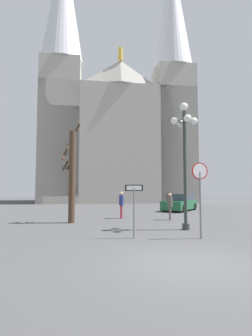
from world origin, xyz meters
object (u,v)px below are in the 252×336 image
Objects in this scene: cathedral at (118,116)px; one_way_arrow_sign at (134,203)px; stop_sign at (200,186)px; pedestrian_walking at (121,202)px; parked_car_near_green at (180,203)px; pedestrian_standing at (170,204)px; bare_tree at (72,174)px; street_lamp at (185,142)px.

cathedral is 30.48m from one_way_arrow_sign.
stop_sign is 1.74× the size of pedestrian_walking.
parked_car_near_green is 7.32m from pedestrian_standing.
cathedral is 25.50m from bare_tree.
street_lamp is 6.72m from pedestrian_walking.
pedestrian_walking is at bearing 156.74° from pedestrian_standing.
pedestrian_walking is (-2.68, 5.23, -3.25)m from street_lamp.
pedestrian_walking is (3.17, 1.93, -1.79)m from bare_tree.
stop_sign is 0.49× the size of street_lamp.
parked_car_near_green is 2.57× the size of pedestrian_walking.
pedestrian_walking is at bearing 31.30° from bare_tree.
parked_car_near_green is (3.19, 10.67, -3.63)m from street_lamp.
one_way_arrow_sign is at bearing 171.63° from stop_sign.
cathedral is at bearing 92.54° from street_lamp.
parked_car_near_green is at bearing 64.30° from one_way_arrow_sign.
cathedral is at bearing 93.85° from pedestrian_standing.
parked_car_near_green is (3.37, 12.98, -1.42)m from stop_sign.
street_lamp reaches higher than pedestrian_walking.
parked_car_near_green is at bearing 39.14° from bare_tree.
one_way_arrow_sign is 6.19m from bare_tree.
stop_sign is 0.52× the size of bare_tree.
pedestrian_standing is (1.50, -22.35, -11.83)m from cathedral.
cathedral is at bearing 78.48° from bare_tree.
stop_sign is at bearing -104.56° from parked_car_near_green.
one_way_arrow_sign is at bearing -91.51° from pedestrian_walking.
cathedral is 6.57× the size of bare_tree.
bare_tree is at bearing -148.70° from pedestrian_walking.
bare_tree is at bearing 135.26° from stop_sign.
cathedral is at bearing 105.60° from parked_car_near_green.
pedestrian_walking is (0.19, 7.15, -0.35)m from one_way_arrow_sign.
stop_sign is 6.37m from pedestrian_standing.
pedestrian_standing is at bearing 61.36° from one_way_arrow_sign.
one_way_arrow_sign is 0.48× the size of parked_car_near_green.
one_way_arrow_sign is 1.22× the size of pedestrian_walking.
pedestrian_walking reaches higher than pedestrian_standing.
bare_tree is at bearing 150.53° from street_lamp.
stop_sign is 13.49m from parked_car_near_green.
stop_sign is 3.20m from street_lamp.
street_lamp reaches higher than parked_car_near_green.
stop_sign is at bearing -71.69° from pedestrian_walking.
parked_car_near_green is at bearing 75.44° from stop_sign.
one_way_arrow_sign is 0.34× the size of street_lamp.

